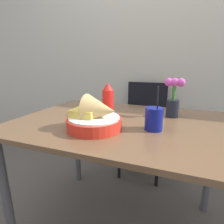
{
  "coord_description": "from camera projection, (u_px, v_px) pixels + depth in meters",
  "views": [
    {
      "loc": [
        0.27,
        -0.91,
        1.08
      ],
      "look_at": [
        -0.05,
        -0.05,
        0.83
      ],
      "focal_mm": 28.0,
      "sensor_mm": 36.0,
      "label": 1
    }
  ],
  "objects": [
    {
      "name": "wall_window",
      "position": [
        152.0,
        42.0,
        1.77
      ],
      "size": [
        7.0,
        0.06,
        2.6
      ],
      "color": "#B7B2A3",
      "rests_on": "ground_plane"
    },
    {
      "name": "dining_table",
      "position": [
        123.0,
        137.0,
        1.02
      ],
      "size": [
        1.22,
        0.85,
        0.77
      ],
      "color": "brown",
      "rests_on": "ground_plane"
    },
    {
      "name": "chair_far_window",
      "position": [
        145.0,
        119.0,
        1.79
      ],
      "size": [
        0.4,
        0.4,
        0.91
      ],
      "color": "black",
      "rests_on": "ground_plane"
    },
    {
      "name": "food_basket",
      "position": [
        96.0,
        117.0,
        0.85
      ],
      "size": [
        0.27,
        0.27,
        0.17
      ],
      "color": "red",
      "rests_on": "dining_table"
    },
    {
      "name": "ketchup_bottle",
      "position": [
        108.0,
        100.0,
        1.07
      ],
      "size": [
        0.07,
        0.07,
        0.21
      ],
      "color": "red",
      "rests_on": "dining_table"
    },
    {
      "name": "drink_cup",
      "position": [
        154.0,
        120.0,
        0.84
      ],
      "size": [
        0.09,
        0.09,
        0.22
      ],
      "color": "navy",
      "rests_on": "dining_table"
    },
    {
      "name": "flower_vase",
      "position": [
        173.0,
        99.0,
        1.05
      ],
      "size": [
        0.12,
        0.07,
        0.24
      ],
      "color": "black",
      "rests_on": "dining_table"
    }
  ]
}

